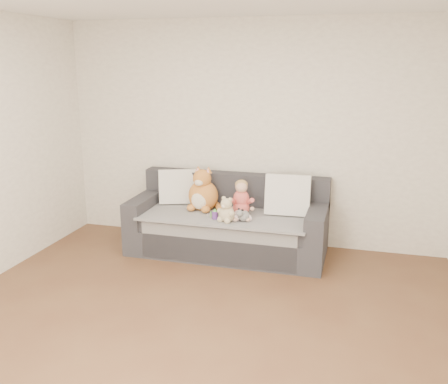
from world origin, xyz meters
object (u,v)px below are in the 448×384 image
object	(u,v)px
toddler	(241,200)
plush_cat	(203,193)
teddy_bear	(226,212)
sofa	(228,225)
sippy_cup	(215,214)

from	to	relation	value
toddler	plush_cat	xyz separation A→B (m)	(-0.47, 0.09, 0.03)
toddler	teddy_bear	world-z (taller)	toddler
sofa	sippy_cup	xyz separation A→B (m)	(-0.07, -0.31, 0.22)
toddler	plush_cat	bearing A→B (deg)	154.01
toddler	sippy_cup	size ratio (longest dim) A/B	3.52
sippy_cup	plush_cat	bearing A→B (deg)	127.01
toddler	plush_cat	world-z (taller)	plush_cat
toddler	plush_cat	distance (m)	0.48
toddler	sofa	bearing A→B (deg)	138.76
sofa	teddy_bear	world-z (taller)	sofa
teddy_bear	toddler	bearing A→B (deg)	94.28
plush_cat	toddler	bearing A→B (deg)	-4.35
plush_cat	sippy_cup	distance (m)	0.42
toddler	teddy_bear	xyz separation A→B (m)	(-0.10, -0.28, -0.06)
plush_cat	sippy_cup	world-z (taller)	plush_cat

